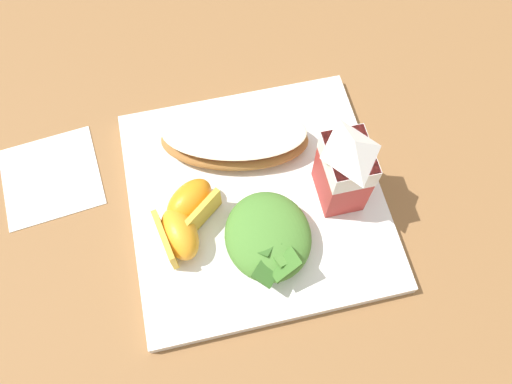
{
  "coord_description": "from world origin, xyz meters",
  "views": [
    {
      "loc": [
        0.22,
        -0.05,
        0.52
      ],
      "look_at": [
        0.0,
        0.0,
        0.03
      ],
      "focal_mm": 34.52,
      "sensor_mm": 36.0,
      "label": 1
    }
  ],
  "objects_px": {
    "white_plate": "(256,199)",
    "orange_wedge_front": "(191,207)",
    "orange_wedge_middle": "(178,234)",
    "cheesy_pizza_bread": "(235,138)",
    "paper_napkin": "(51,177)",
    "milk_carton": "(345,167)",
    "green_salad_pile": "(267,236)"
  },
  "relations": [
    {
      "from": "white_plate",
      "to": "orange_wedge_middle",
      "type": "xyz_separation_m",
      "value": [
        0.03,
        -0.09,
        0.03
      ]
    },
    {
      "from": "paper_napkin",
      "to": "white_plate",
      "type": "bearing_deg",
      "value": 69.84
    },
    {
      "from": "green_salad_pile",
      "to": "paper_napkin",
      "type": "distance_m",
      "value": 0.27
    },
    {
      "from": "cheesy_pizza_bread",
      "to": "paper_napkin",
      "type": "relative_size",
      "value": 1.67
    },
    {
      "from": "white_plate",
      "to": "green_salad_pile",
      "type": "height_order",
      "value": "green_salad_pile"
    },
    {
      "from": "paper_napkin",
      "to": "orange_wedge_middle",
      "type": "bearing_deg",
      "value": 49.42
    },
    {
      "from": "milk_carton",
      "to": "orange_wedge_front",
      "type": "height_order",
      "value": "milk_carton"
    },
    {
      "from": "orange_wedge_front",
      "to": "orange_wedge_middle",
      "type": "xyz_separation_m",
      "value": [
        0.03,
        -0.02,
        0.0
      ]
    },
    {
      "from": "milk_carton",
      "to": "orange_wedge_front",
      "type": "distance_m",
      "value": 0.17
    },
    {
      "from": "milk_carton",
      "to": "orange_wedge_middle",
      "type": "bearing_deg",
      "value": -83.97
    },
    {
      "from": "green_salad_pile",
      "to": "paper_napkin",
      "type": "bearing_deg",
      "value": -121.73
    },
    {
      "from": "cheesy_pizza_bread",
      "to": "milk_carton",
      "type": "height_order",
      "value": "milk_carton"
    },
    {
      "from": "white_plate",
      "to": "orange_wedge_front",
      "type": "height_order",
      "value": "orange_wedge_front"
    },
    {
      "from": "milk_carton",
      "to": "cheesy_pizza_bread",
      "type": "bearing_deg",
      "value": -129.93
    },
    {
      "from": "cheesy_pizza_bread",
      "to": "orange_wedge_middle",
      "type": "bearing_deg",
      "value": -38.35
    },
    {
      "from": "paper_napkin",
      "to": "cheesy_pizza_bread",
      "type": "bearing_deg",
      "value": 85.95
    },
    {
      "from": "milk_carton",
      "to": "paper_napkin",
      "type": "relative_size",
      "value": 1.0
    },
    {
      "from": "paper_napkin",
      "to": "green_salad_pile",
      "type": "bearing_deg",
      "value": 58.27
    },
    {
      "from": "orange_wedge_middle",
      "to": "paper_napkin",
      "type": "xyz_separation_m",
      "value": [
        -0.12,
        -0.14,
        -0.03
      ]
    },
    {
      "from": "orange_wedge_front",
      "to": "orange_wedge_middle",
      "type": "relative_size",
      "value": 1.05
    },
    {
      "from": "cheesy_pizza_bread",
      "to": "orange_wedge_middle",
      "type": "relative_size",
      "value": 2.79
    },
    {
      "from": "green_salad_pile",
      "to": "orange_wedge_middle",
      "type": "relative_size",
      "value": 1.63
    },
    {
      "from": "cheesy_pizza_bread",
      "to": "orange_wedge_front",
      "type": "xyz_separation_m",
      "value": [
        0.07,
        -0.06,
        0.0
      ]
    },
    {
      "from": "white_plate",
      "to": "orange_wedge_front",
      "type": "distance_m",
      "value": 0.08
    },
    {
      "from": "cheesy_pizza_bread",
      "to": "green_salad_pile",
      "type": "distance_m",
      "value": 0.13
    },
    {
      "from": "green_salad_pile",
      "to": "orange_wedge_front",
      "type": "distance_m",
      "value": 0.09
    },
    {
      "from": "green_salad_pile",
      "to": "paper_napkin",
      "type": "relative_size",
      "value": 0.97
    },
    {
      "from": "cheesy_pizza_bread",
      "to": "paper_napkin",
      "type": "xyz_separation_m",
      "value": [
        -0.02,
        -0.22,
        -0.03
      ]
    },
    {
      "from": "orange_wedge_front",
      "to": "orange_wedge_middle",
      "type": "bearing_deg",
      "value": -33.91
    },
    {
      "from": "orange_wedge_middle",
      "to": "white_plate",
      "type": "bearing_deg",
      "value": 110.57
    },
    {
      "from": "milk_carton",
      "to": "paper_napkin",
      "type": "bearing_deg",
      "value": -107.25
    },
    {
      "from": "milk_carton",
      "to": "orange_wedge_front",
      "type": "bearing_deg",
      "value": -93.07
    }
  ]
}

